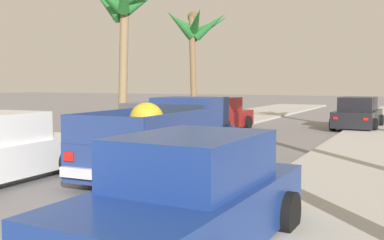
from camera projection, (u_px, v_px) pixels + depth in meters
The scene contains 10 objects.
sidewalk_left at pixel (130, 137), 17.94m from camera, with size 4.65×60.00×0.12m, color #B2AFA8.
curb_left at pixel (150, 139), 17.54m from camera, with size 0.16×60.00×0.10m, color silver.
curb_right at pixel (363, 152), 14.12m from camera, with size 0.16×60.00×0.10m, color silver.
pickup_truck at pixel (167, 140), 11.15m from camera, with size 2.37×5.28×1.80m.
car_left_near at pixel (190, 199), 5.75m from camera, with size 2.12×4.30×1.54m.
car_right_near at pixel (358, 114), 21.62m from camera, with size 2.14×4.31×1.54m.
car_left_mid at pixel (219, 115), 20.82m from camera, with size 2.16×4.32×1.54m.
car_left_far at pixel (156, 127), 15.44m from camera, with size 2.17×4.32×1.54m.
palm_tree_left_fore at pixel (194, 30), 25.34m from camera, with size 3.86×4.08×6.22m.
palm_tree_left_back at pixel (123, 12), 20.38m from camera, with size 3.50×3.50×6.66m.
Camera 1 is at (5.32, -2.90, 2.18)m, focal length 42.51 mm.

